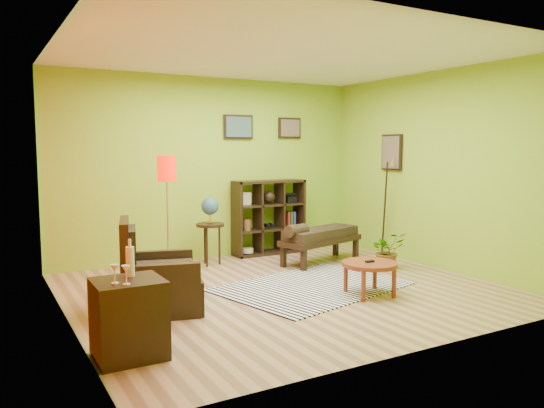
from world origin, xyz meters
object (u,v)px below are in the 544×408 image
side_cabinet (129,318)px  cube_shelf (270,217)px  armchair (156,283)px  coffee_table (370,267)px  floor_lamp (167,180)px  globe_table (210,214)px  bench (319,236)px  potted_plant (387,254)px

side_cabinet → cube_shelf: bearing=45.8°
armchair → side_cabinet: bearing=-116.9°
cube_shelf → coffee_table: bearing=-94.1°
floor_lamp → globe_table: bearing=35.1°
bench → potted_plant: 1.03m
side_cabinet → potted_plant: side_cabinet is taller
floor_lamp → globe_table: size_ratio=1.62×
potted_plant → globe_table: bearing=145.2°
floor_lamp → potted_plant: bearing=-16.6°
bench → potted_plant: (0.64, -0.78, -0.20)m
armchair → floor_lamp: floor_lamp is taller
coffee_table → potted_plant: bearing=40.4°
floor_lamp → potted_plant: 3.26m
armchair → potted_plant: bearing=4.8°
cube_shelf → bench: bearing=-74.0°
side_cabinet → globe_table: 3.50m
floor_lamp → cube_shelf: size_ratio=1.35×
bench → potted_plant: size_ratio=2.76×
armchair → side_cabinet: size_ratio=1.02×
armchair → cube_shelf: 3.29m
armchair → globe_table: 2.26m
armchair → potted_plant: armchair is taller
coffee_table → bench: bench is taller
globe_table → cube_shelf: cube_shelf is taller
coffee_table → globe_table: bearing=112.2°
coffee_table → globe_table: 2.64m
armchair → coffee_table: bearing=-15.8°
armchair → cube_shelf: (2.54, 2.07, 0.30)m
coffee_table → cube_shelf: 2.76m
coffee_table → globe_table: size_ratio=0.64×
armchair → floor_lamp: bearing=65.6°
floor_lamp → cube_shelf: floor_lamp is taller
globe_table → armchair: bearing=-127.9°
coffee_table → cube_shelf: bearing=85.9°
side_cabinet → floor_lamp: bearing=64.4°
coffee_table → bench: (0.48, 1.73, 0.07)m
globe_table → coffee_table: bearing=-67.8°
side_cabinet → bench: 4.05m
floor_lamp → potted_plant: size_ratio=3.08×
side_cabinet → floor_lamp: 2.73m
coffee_table → side_cabinet: side_cabinet is taller
side_cabinet → armchair: bearing=63.1°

